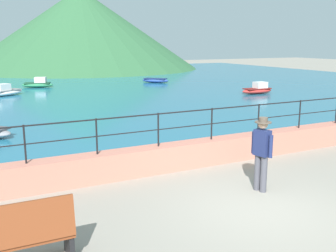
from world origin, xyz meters
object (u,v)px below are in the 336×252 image
object	(u,v)px
boat_1	(38,84)
boat_0	(155,80)
boat_6	(6,91)
boat_2	(258,90)
bench_main	(16,237)
person_walking	(262,150)

from	to	relation	value
boat_1	boat_0	bearing A→B (deg)	-5.07
boat_0	boat_6	world-z (taller)	boat_6
boat_0	boat_2	world-z (taller)	boat_2
bench_main	boat_0	bearing A→B (deg)	60.48
bench_main	boat_2	world-z (taller)	bench_main
person_walking	boat_0	distance (m)	24.62
boat_0	boat_6	xyz separation A→B (m)	(-11.94, -3.06, 0.07)
bench_main	boat_2	bearing A→B (deg)	41.32
bench_main	boat_1	xyz separation A→B (m)	(4.34, 24.98, -0.23)
person_walking	boat_1	world-z (taller)	person_walking
boat_0	boat_6	bearing A→B (deg)	-165.64
bench_main	boat_0	world-z (taller)	bench_main
bench_main	person_walking	size ratio (longest dim) A/B	0.98
boat_1	bench_main	bearing A→B (deg)	-99.86
bench_main	boat_6	distance (m)	21.17
boat_2	boat_6	world-z (taller)	same
person_walking	boat_2	size ratio (longest dim) A/B	0.76
bench_main	boat_2	distance (m)	22.15
boat_0	boat_1	xyz separation A→B (m)	(-9.33, 0.83, 0.07)
boat_2	boat_6	distance (m)	16.24
boat_2	boat_6	bearing A→B (deg)	156.52
bench_main	person_walking	bearing A→B (deg)	9.93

